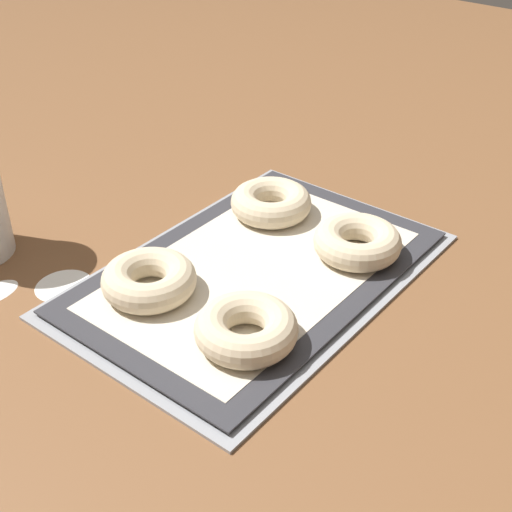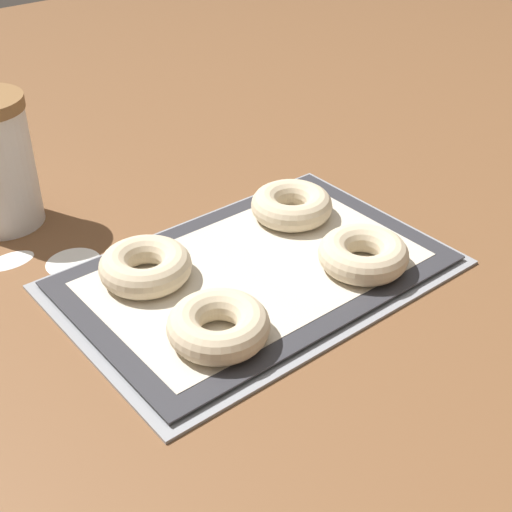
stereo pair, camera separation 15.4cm
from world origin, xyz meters
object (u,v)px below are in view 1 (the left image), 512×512
object	(u,v)px
bagel_back_left	(149,280)
baking_tray	(256,273)
bagel_back_right	(271,202)
bagel_front_left	(246,329)
bagel_front_right	(357,242)

from	to	relation	value
bagel_back_left	baking_tray	bearing A→B (deg)	-29.72
bagel_back_right	baking_tray	bearing A→B (deg)	-150.34
bagel_front_left	bagel_front_right	distance (m)	0.22
bagel_front_right	bagel_back_left	world-z (taller)	same
bagel_front_right	bagel_back_right	bearing A→B (deg)	85.26
bagel_front_left	bagel_back_left	distance (m)	0.14
bagel_front_left	bagel_back_right	xyz separation A→B (m)	(0.23, 0.14, 0.00)
bagel_back_left	bagel_back_right	size ratio (longest dim) A/B	1.00
baking_tray	bagel_front_right	xyz separation A→B (m)	(0.10, -0.08, 0.03)
bagel_front_left	bagel_back_left	bearing A→B (deg)	90.50
bagel_front_right	bagel_back_left	distance (m)	0.26
bagel_front_right	bagel_back_right	distance (m)	0.15
baking_tray	bagel_back_left	distance (m)	0.14
baking_tray	bagel_front_right	world-z (taller)	bagel_front_right
baking_tray	bagel_back_right	size ratio (longest dim) A/B	4.23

